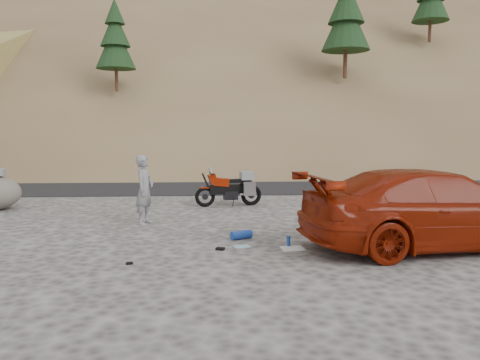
{
  "coord_description": "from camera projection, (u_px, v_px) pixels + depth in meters",
  "views": [
    {
      "loc": [
        0.85,
        -10.34,
        2.23
      ],
      "look_at": [
        1.52,
        1.2,
        1.0
      ],
      "focal_mm": 35.0,
      "sensor_mm": 36.0,
      "label": 1
    }
  ],
  "objects": [
    {
      "name": "man",
      "position": [
        145.0,
        224.0,
        11.18
      ],
      "size": [
        0.55,
        0.69,
        1.65
      ],
      "primitive_type": "imported",
      "rotation": [
        0.0,
        0.0,
        1.29
      ],
      "color": "gray",
      "rests_on": "ground"
    },
    {
      "name": "gear_funnel",
      "position": [
        313.0,
        236.0,
        9.47
      ],
      "size": [
        0.18,
        0.18,
        0.19
      ],
      "primitive_type": "cone",
      "rotation": [
        0.0,
        0.0,
        0.3
      ],
      "color": "red",
      "rests_on": "ground"
    },
    {
      "name": "gear_blue_mat",
      "position": [
        241.0,
        235.0,
        9.62
      ],
      "size": [
        0.48,
        0.35,
        0.18
      ],
      "primitive_type": "cylinder",
      "rotation": [
        0.0,
        1.57,
        0.45
      ],
      "color": "#1A3FA1",
      "rests_on": "ground"
    },
    {
      "name": "gear_bottle",
      "position": [
        288.0,
        241.0,
        9.0
      ],
      "size": [
        0.09,
        0.09,
        0.2
      ],
      "primitive_type": "cylinder",
      "rotation": [
        0.0,
        0.0,
        -0.34
      ],
      "color": "#1A3FA1",
      "rests_on": "ground"
    },
    {
      "name": "gear_blue_cloth",
      "position": [
        242.0,
        247.0,
        8.98
      ],
      "size": [
        0.34,
        0.29,
        0.01
      ],
      "primitive_type": "cube",
      "rotation": [
        0.0,
        0.0,
        0.26
      ],
      "color": "#90C5DF",
      "rests_on": "ground"
    },
    {
      "name": "motorcycle",
      "position": [
        232.0,
        189.0,
        13.82
      ],
      "size": [
        2.0,
        0.8,
        1.2
      ],
      "rotation": [
        0.0,
        0.0,
        0.19
      ],
      "color": "black",
      "rests_on": "ground"
    },
    {
      "name": "gear_glove_b",
      "position": [
        129.0,
        263.0,
        7.81
      ],
      "size": [
        0.13,
        0.11,
        0.04
      ],
      "primitive_type": "cube",
      "rotation": [
        0.0,
        0.0,
        0.37
      ],
      "color": "black",
      "rests_on": "ground"
    },
    {
      "name": "red_car",
      "position": [
        433.0,
        247.0,
        8.97
      ],
      "size": [
        5.41,
        2.84,
        1.5
      ],
      "primitive_type": "imported",
      "rotation": [
        0.0,
        0.0,
        1.72
      ],
      "color": "maroon",
      "rests_on": "ground"
    },
    {
      "name": "road",
      "position": [
        193.0,
        184.0,
        19.38
      ],
      "size": [
        120.0,
        7.0,
        0.05
      ],
      "primitive_type": "cube",
      "color": "black",
      "rests_on": "ground"
    },
    {
      "name": "ground",
      "position": [
        175.0,
        231.0,
        10.45
      ],
      "size": [
        140.0,
        140.0,
        0.0
      ],
      "primitive_type": "plane",
      "color": "#423F3C",
      "rests_on": "ground"
    },
    {
      "name": "hillside",
      "position": [
        204.0,
        47.0,
        49.85
      ],
      "size": [
        120.0,
        73.0,
        46.72
      ],
      "color": "brown",
      "rests_on": "ground"
    },
    {
      "name": "gear_glove_a",
      "position": [
        220.0,
        249.0,
        8.75
      ],
      "size": [
        0.18,
        0.15,
        0.04
      ],
      "primitive_type": "cube",
      "rotation": [
        0.0,
        0.0,
        -0.32
      ],
      "color": "black",
      "rests_on": "ground"
    },
    {
      "name": "gear_white_cloth",
      "position": [
        293.0,
        248.0,
        8.84
      ],
      "size": [
        0.46,
        0.42,
        0.01
      ],
      "primitive_type": "cube",
      "rotation": [
        0.0,
        0.0,
        0.11
      ],
      "color": "white",
      "rests_on": "ground"
    }
  ]
}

